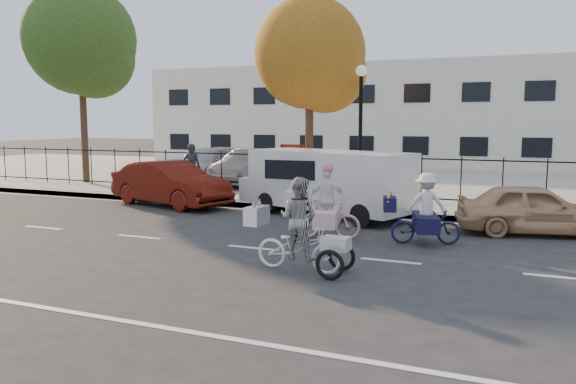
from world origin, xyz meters
The scene contains 21 objects.
ground centered at (0.00, 0.00, 0.00)m, with size 120.00×120.00×0.00m, color #333334.
road_markings centered at (0.00, 0.00, 0.01)m, with size 60.00×9.52×0.01m, color silver, non-canonical shape.
curb centered at (0.00, 5.05, 0.07)m, with size 60.00×0.10×0.15m, color #A8A399.
sidewalk centered at (0.00, 6.10, 0.07)m, with size 60.00×2.20×0.15m, color #A8A399.
parking_lot centered at (0.00, 15.00, 0.07)m, with size 60.00×15.60×0.15m, color #A8A399.
iron_fence centered at (0.00, 7.20, 0.90)m, with size 58.00×0.06×1.50m, color black, non-canonical shape.
building centered at (0.00, 25.00, 3.00)m, with size 34.00×10.00×6.00m, color silver.
lamppost centered at (0.50, 6.80, 3.11)m, with size 0.36×0.36×4.33m.
street_sign centered at (-1.85, 6.80, 1.42)m, with size 0.85×0.06×1.80m.
zebra_trike centered at (1.59, -1.34, 0.67)m, with size 2.02×0.78×1.73m.
unicorn_bike centered at (1.14, 1.51, 0.66)m, with size 1.81×1.29×1.79m.
bull_bike centered at (3.35, 1.86, 0.64)m, with size 1.77×1.25×1.60m.
white_van centered at (0.13, 4.50, 1.04)m, with size 5.72×3.32×1.88m.
red_sedan centered at (-5.17, 4.50, 0.72)m, with size 1.52×4.36×1.44m, color #521109.
gold_sedan centered at (5.63, 3.95, 0.62)m, with size 1.46×3.63×1.24m, color tan.
pedestrian centered at (-5.80, 6.80, 1.04)m, with size 0.65×0.42×1.77m, color black.
lot_car_a centered at (-7.32, 10.31, 0.85)m, with size 1.96×4.81×1.40m, color #95989C.
lot_car_b centered at (-7.89, 10.75, 0.77)m, with size 2.04×4.43×1.23m, color white.
lot_car_c centered at (-4.89, 9.66, 0.87)m, with size 1.53×4.39×1.45m, color #54565D.
tree_west centered at (-11.66, 8.04, 5.85)m, with size 4.56×4.56×8.36m.
tree_mid centered at (-1.28, 7.36, 4.79)m, with size 3.74×3.73×6.85m.
Camera 1 is at (5.25, -10.69, 2.74)m, focal length 35.00 mm.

